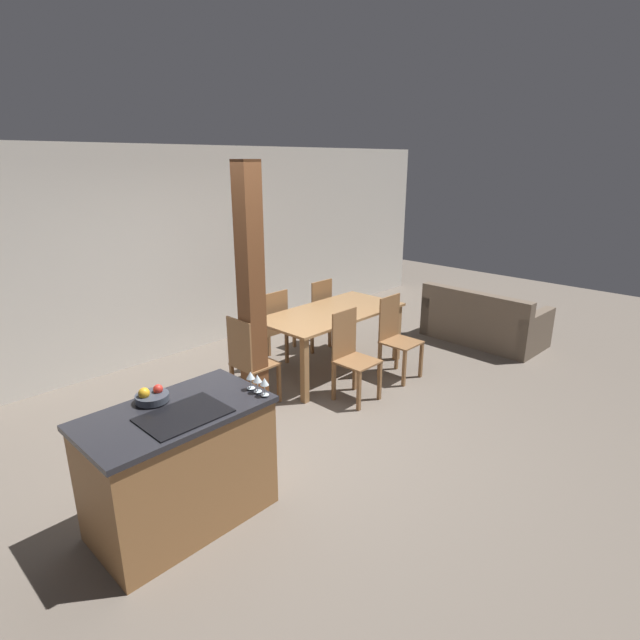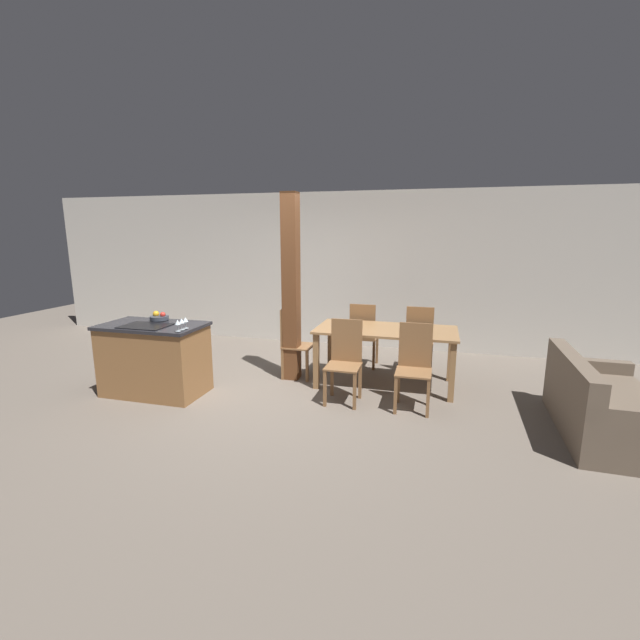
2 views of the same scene
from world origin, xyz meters
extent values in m
plane|color=#665B51|center=(0.00, 0.00, 0.00)|extent=(16.00, 16.00, 0.00)
cube|color=beige|center=(0.00, 2.67, 1.35)|extent=(11.20, 0.08, 2.70)
cube|color=olive|center=(-1.41, -0.35, 0.43)|extent=(1.22, 0.68, 0.86)
cube|color=#232328|center=(-1.41, -0.35, 0.88)|extent=(1.26, 0.72, 0.04)
cube|color=black|center=(-1.41, -0.47, 0.90)|extent=(0.56, 0.40, 0.01)
cylinder|color=#383D47|center=(-1.45, -0.14, 0.93)|extent=(0.23, 0.23, 0.05)
sphere|color=red|center=(-1.40, -0.13, 0.98)|extent=(0.07, 0.07, 0.07)
sphere|color=gold|center=(-1.50, -0.13, 0.98)|extent=(0.08, 0.08, 0.08)
cylinder|color=silver|center=(-0.85, -0.64, 0.91)|extent=(0.06, 0.06, 0.00)
cylinder|color=silver|center=(-0.85, -0.64, 0.95)|extent=(0.01, 0.01, 0.08)
cone|color=silver|center=(-0.85, -0.64, 1.01)|extent=(0.06, 0.06, 0.06)
cylinder|color=silver|center=(-0.85, -0.56, 0.91)|extent=(0.06, 0.06, 0.00)
cylinder|color=silver|center=(-0.85, -0.56, 0.95)|extent=(0.01, 0.01, 0.08)
cone|color=silver|center=(-0.85, -0.56, 1.01)|extent=(0.06, 0.06, 0.06)
cylinder|color=silver|center=(-0.85, -0.48, 0.91)|extent=(0.06, 0.06, 0.00)
cylinder|color=silver|center=(-0.85, -0.48, 0.95)|extent=(0.01, 0.01, 0.08)
cone|color=silver|center=(-0.85, -0.48, 1.01)|extent=(0.06, 0.06, 0.06)
cube|color=olive|center=(1.35, 0.72, 0.76)|extent=(1.82, 0.90, 0.03)
cube|color=olive|center=(0.51, 0.34, 0.37)|extent=(0.07, 0.07, 0.74)
cube|color=olive|center=(2.20, 0.34, 0.37)|extent=(0.07, 0.07, 0.74)
cube|color=olive|center=(0.51, 1.11, 0.37)|extent=(0.07, 0.07, 0.74)
cube|color=olive|center=(2.20, 1.11, 0.37)|extent=(0.07, 0.07, 0.74)
cube|color=brown|center=(0.95, -0.02, 0.45)|extent=(0.40, 0.40, 0.02)
cube|color=brown|center=(0.95, 0.17, 0.72)|extent=(0.38, 0.02, 0.53)
cube|color=brown|center=(0.77, -0.20, 0.22)|extent=(0.04, 0.04, 0.44)
cube|color=brown|center=(1.12, -0.20, 0.22)|extent=(0.04, 0.04, 0.44)
cube|color=brown|center=(0.77, 0.15, 0.22)|extent=(0.04, 0.04, 0.44)
cube|color=brown|center=(1.12, 0.15, 0.22)|extent=(0.04, 0.04, 0.44)
cube|color=brown|center=(1.76, -0.02, 0.45)|extent=(0.40, 0.40, 0.02)
cube|color=brown|center=(1.76, 0.17, 0.72)|extent=(0.38, 0.02, 0.53)
cube|color=brown|center=(1.59, -0.20, 0.22)|extent=(0.04, 0.04, 0.44)
cube|color=brown|center=(1.94, -0.20, 0.22)|extent=(0.04, 0.04, 0.44)
cube|color=brown|center=(1.59, 0.15, 0.22)|extent=(0.04, 0.04, 0.44)
cube|color=brown|center=(1.94, 0.15, 0.22)|extent=(0.04, 0.04, 0.44)
cube|color=brown|center=(0.95, 1.47, 0.45)|extent=(0.40, 0.40, 0.02)
cube|color=brown|center=(0.95, 1.28, 0.72)|extent=(0.38, 0.02, 0.53)
cube|color=brown|center=(1.12, 1.65, 0.22)|extent=(0.04, 0.04, 0.44)
cube|color=brown|center=(0.77, 1.65, 0.22)|extent=(0.04, 0.04, 0.44)
cube|color=brown|center=(1.12, 1.29, 0.22)|extent=(0.04, 0.04, 0.44)
cube|color=brown|center=(0.77, 1.29, 0.22)|extent=(0.04, 0.04, 0.44)
cube|color=brown|center=(1.76, 1.47, 0.45)|extent=(0.40, 0.40, 0.02)
cube|color=brown|center=(1.76, 1.28, 0.72)|extent=(0.38, 0.02, 0.53)
cube|color=brown|center=(1.94, 1.65, 0.22)|extent=(0.04, 0.04, 0.44)
cube|color=brown|center=(1.59, 1.65, 0.22)|extent=(0.04, 0.04, 0.44)
cube|color=brown|center=(1.94, 1.29, 0.22)|extent=(0.04, 0.04, 0.44)
cube|color=brown|center=(1.59, 1.29, 0.22)|extent=(0.04, 0.04, 0.44)
cube|color=brown|center=(0.15, 0.72, 0.45)|extent=(0.40, 0.40, 0.02)
cube|color=brown|center=(-0.04, 0.72, 0.72)|extent=(0.02, 0.38, 0.53)
cube|color=brown|center=(0.32, 0.55, 0.22)|extent=(0.04, 0.04, 0.44)
cube|color=brown|center=(0.32, 0.90, 0.22)|extent=(0.04, 0.04, 0.44)
cube|color=brown|center=(-0.03, 0.55, 0.22)|extent=(0.04, 0.04, 0.44)
cube|color=brown|center=(-0.03, 0.90, 0.22)|extent=(0.04, 0.04, 0.44)
cube|color=brown|center=(3.69, -0.14, 0.22)|extent=(0.90, 1.64, 0.44)
cube|color=brown|center=(3.34, -0.13, 0.61)|extent=(0.21, 1.62, 0.35)
cube|color=brown|center=(3.66, -0.88, 0.29)|extent=(0.86, 0.16, 0.58)
cube|color=brown|center=(3.71, 0.60, 0.29)|extent=(0.86, 0.16, 0.58)
cube|color=brown|center=(0.07, 0.64, 1.26)|extent=(0.21, 0.21, 2.52)
camera|label=1|loc=(-2.91, -3.17, 2.52)|focal=28.00mm
camera|label=2|loc=(1.97, -4.77, 2.02)|focal=24.00mm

